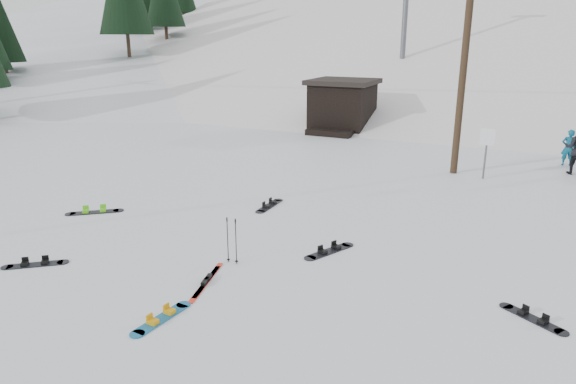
% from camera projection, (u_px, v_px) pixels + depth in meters
% --- Properties ---
extents(ground, '(200.00, 200.00, 0.00)m').
position_uv_depth(ground, '(194.00, 360.00, 8.26)').
color(ground, white).
rests_on(ground, ground).
extents(ski_slope, '(60.00, 85.24, 65.97)m').
position_uv_depth(ski_slope, '(479.00, 189.00, 59.25)').
color(ski_slope, white).
rests_on(ski_slope, ground).
extents(ridge_left, '(47.54, 95.03, 58.38)m').
position_uv_depth(ridge_left, '(187.00, 162.00, 67.72)').
color(ridge_left, white).
rests_on(ridge_left, ground).
extents(treeline_left, '(20.00, 64.00, 10.00)m').
position_uv_depth(treeline_left, '(153.00, 83.00, 56.78)').
color(treeline_left, black).
rests_on(treeline_left, ground).
extents(treeline_crest, '(50.00, 6.00, 10.00)m').
position_uv_depth(treeline_crest, '(508.00, 68.00, 82.51)').
color(treeline_crest, black).
rests_on(treeline_crest, ski_slope).
extents(utility_pole, '(2.00, 0.26, 9.00)m').
position_uv_depth(utility_pole, '(466.00, 45.00, 18.16)').
color(utility_pole, '#3A2819').
rests_on(utility_pole, ground).
extents(trail_sign, '(0.50, 0.09, 1.85)m').
position_uv_depth(trail_sign, '(487.00, 144.00, 18.33)').
color(trail_sign, '#595B60').
rests_on(trail_sign, ground).
extents(lift_hut, '(3.40, 4.10, 2.75)m').
position_uv_depth(lift_hut, '(342.00, 105.00, 28.00)').
color(lift_hut, black).
rests_on(lift_hut, ground).
extents(hero_snowboard, '(0.39, 1.45, 0.10)m').
position_uv_depth(hero_snowboard, '(161.00, 318.00, 9.44)').
color(hero_snowboard, '#186A9D').
rests_on(hero_snowboard, ground).
extents(hero_skis, '(0.56, 1.83, 0.10)m').
position_uv_depth(hero_skis, '(207.00, 281.00, 10.86)').
color(hero_skis, red).
rests_on(hero_skis, ground).
extents(ski_poles, '(0.30, 0.08, 1.09)m').
position_uv_depth(ski_poles, '(232.00, 240.00, 11.64)').
color(ski_poles, black).
rests_on(ski_poles, ground).
extents(board_scatter_a, '(1.19, 1.01, 0.10)m').
position_uv_depth(board_scatter_a, '(35.00, 264.00, 11.66)').
color(board_scatter_a, black).
rests_on(board_scatter_a, ground).
extents(board_scatter_b, '(0.29, 1.51, 0.11)m').
position_uv_depth(board_scatter_b, '(269.00, 205.00, 15.69)').
color(board_scatter_b, black).
rests_on(board_scatter_b, ground).
extents(board_scatter_c, '(1.35, 1.16, 0.12)m').
position_uv_depth(board_scatter_c, '(95.00, 212.00, 15.12)').
color(board_scatter_c, black).
rests_on(board_scatter_c, ground).
extents(board_scatter_d, '(1.19, 0.83, 0.09)m').
position_uv_depth(board_scatter_d, '(533.00, 318.00, 9.44)').
color(board_scatter_d, black).
rests_on(board_scatter_d, ground).
extents(board_scatter_f, '(0.82, 1.43, 0.11)m').
position_uv_depth(board_scatter_f, '(329.00, 251.00, 12.38)').
color(board_scatter_f, black).
rests_on(board_scatter_f, ground).
extents(skier_teal, '(0.58, 0.43, 1.46)m').
position_uv_depth(skier_teal, '(568.00, 148.00, 20.43)').
color(skier_teal, '#0A516C').
rests_on(skier_teal, ground).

